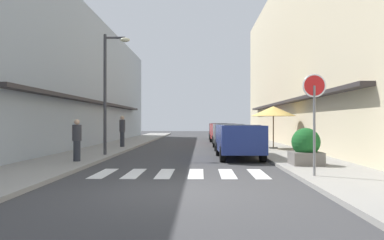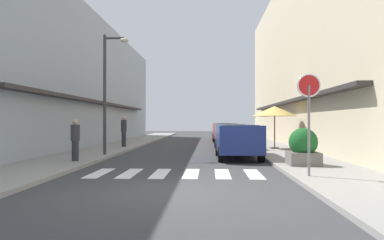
% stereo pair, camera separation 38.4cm
% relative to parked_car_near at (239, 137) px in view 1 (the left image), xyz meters
% --- Properties ---
extents(ground_plane, '(80.72, 80.72, 0.00)m').
position_rel_parked_car_near_xyz_m(ground_plane, '(-2.25, 7.06, -0.92)').
color(ground_plane, '#38383A').
extents(sidewalk_left, '(2.78, 51.37, 0.12)m').
position_rel_parked_car_near_xyz_m(sidewalk_left, '(-6.94, 7.06, -0.86)').
color(sidewalk_left, gray).
rests_on(sidewalk_left, ground_plane).
extents(sidewalk_right, '(2.78, 51.37, 0.12)m').
position_rel_parked_car_near_xyz_m(sidewalk_right, '(2.44, 7.06, -0.86)').
color(sidewalk_right, gray).
rests_on(sidewalk_right, ground_plane).
extents(building_row_left, '(5.50, 35.02, 8.48)m').
position_rel_parked_car_near_xyz_m(building_row_left, '(-10.83, 7.89, 3.31)').
color(building_row_left, '#939EA8').
rests_on(building_row_left, ground_plane).
extents(building_row_right, '(5.50, 35.02, 11.59)m').
position_rel_parked_car_near_xyz_m(building_row_right, '(6.33, 7.89, 4.87)').
color(building_row_right, beige).
rests_on(building_row_right, ground_plane).
extents(crosswalk, '(5.20, 2.20, 0.01)m').
position_rel_parked_car_near_xyz_m(crosswalk, '(-2.25, -4.69, -0.92)').
color(crosswalk, silver).
rests_on(crosswalk, ground_plane).
extents(parked_car_near, '(1.87, 4.17, 1.47)m').
position_rel_parked_car_near_xyz_m(parked_car_near, '(0.00, 0.00, 0.00)').
color(parked_car_near, navy).
rests_on(parked_car_near, ground_plane).
extents(parked_car_mid, '(1.82, 4.21, 1.47)m').
position_rel_parked_car_near_xyz_m(parked_car_mid, '(-0.00, 5.56, 0.00)').
color(parked_car_mid, '#4C5156').
rests_on(parked_car_mid, ground_plane).
extents(parked_car_far, '(1.95, 4.11, 1.47)m').
position_rel_parked_car_near_xyz_m(parked_car_far, '(-0.00, 11.65, -0.00)').
color(parked_car_far, maroon).
rests_on(parked_car_far, ground_plane).
extents(parked_car_distant, '(1.91, 3.95, 1.47)m').
position_rel_parked_car_near_xyz_m(parked_car_distant, '(-0.00, 17.98, -0.00)').
color(parked_car_distant, '#4C5156').
rests_on(parked_car_distant, ground_plane).
extents(round_street_sign, '(0.65, 0.07, 2.80)m').
position_rel_parked_car_near_xyz_m(round_street_sign, '(1.49, -5.81, 1.34)').
color(round_street_sign, slate).
rests_on(round_street_sign, sidewalk_right).
extents(street_lamp, '(1.19, 0.28, 5.41)m').
position_rel_parked_car_near_xyz_m(street_lamp, '(-5.76, 0.56, 2.50)').
color(street_lamp, '#38383D').
rests_on(street_lamp, sidewalk_left).
extents(cafe_umbrella, '(2.50, 2.50, 2.34)m').
position_rel_parked_car_near_xyz_m(cafe_umbrella, '(2.38, 4.69, 1.25)').
color(cafe_umbrella, '#262626').
rests_on(cafe_umbrella, sidewalk_right).
extents(planter_corner, '(1.03, 1.03, 1.27)m').
position_rel_parked_car_near_xyz_m(planter_corner, '(1.99, -3.19, -0.21)').
color(planter_corner, slate).
rests_on(planter_corner, sidewalk_right).
extents(pedestrian_walking_near, '(0.34, 0.34, 1.57)m').
position_rel_parked_car_near_xyz_m(pedestrian_walking_near, '(-6.28, -2.25, 0.02)').
color(pedestrian_walking_near, '#282B33').
rests_on(pedestrian_walking_near, sidewalk_left).
extents(pedestrian_walking_far, '(0.34, 0.34, 1.83)m').
position_rel_parked_car_near_xyz_m(pedestrian_walking_far, '(-6.28, 5.79, 0.17)').
color(pedestrian_walking_far, '#282B33').
rests_on(pedestrian_walking_far, sidewalk_left).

